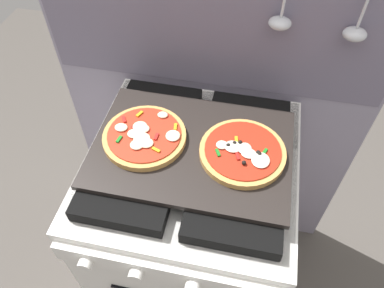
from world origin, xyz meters
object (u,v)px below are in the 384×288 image
(stove, at_px, (192,228))
(baking_tray, at_px, (192,148))
(pizza_right, at_px, (242,153))
(pizza_left, at_px, (145,135))

(stove, relative_size, baking_tray, 1.67)
(baking_tray, height_order, pizza_right, pizza_right)
(pizza_left, xyz_separation_m, pizza_right, (0.27, -0.01, -0.00))
(baking_tray, xyz_separation_m, pizza_right, (0.14, -0.00, 0.02))
(baking_tray, distance_m, pizza_right, 0.14)
(stove, height_order, baking_tray, baking_tray)
(pizza_left, bearing_deg, stove, -2.40)
(stove, distance_m, pizza_right, 0.50)
(pizza_right, bearing_deg, pizza_left, 178.44)
(pizza_right, bearing_deg, baking_tray, 178.56)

